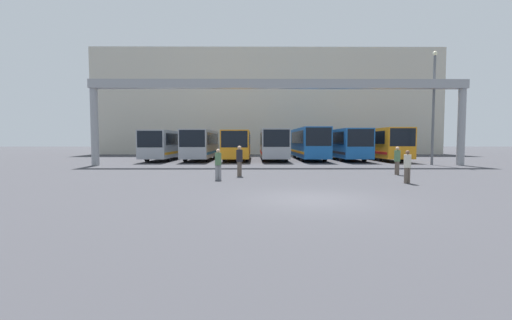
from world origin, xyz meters
TOP-DOWN VIEW (x-y plane):
  - ground_plane at (0.00, 0.00)m, footprint 200.00×200.00m
  - building_backdrop at (0.00, 43.84)m, footprint 51.17×12.00m
  - overhead_gantry at (0.00, 16.08)m, footprint 30.39×0.80m
  - bus_slot_0 at (-11.21, 24.28)m, footprint 2.47×11.52m
  - bus_slot_1 at (-7.47, 23.76)m, footprint 2.52×10.48m
  - bus_slot_2 at (-3.74, 24.18)m, footprint 2.59×11.33m
  - bus_slot_3 at (0.00, 24.02)m, footprint 2.56×11.01m
  - bus_slot_4 at (3.74, 24.14)m, footprint 2.52×11.25m
  - bus_slot_5 at (7.47, 24.07)m, footprint 2.60×11.10m
  - bus_slot_6 at (11.21, 24.63)m, footprint 2.53×12.22m
  - pedestrian_mid_left at (-2.82, 7.67)m, footprint 0.36×0.36m
  - pedestrian_near_left at (6.50, 8.43)m, footprint 0.35×0.35m
  - pedestrian_near_right at (5.30, 4.40)m, footprint 0.33×0.33m
  - pedestrian_far_center at (-3.84, 5.93)m, footprint 0.33×0.33m
  - lamp_post at (12.77, 16.47)m, footprint 0.36×0.36m

SIDE VIEW (x-z plane):
  - ground_plane at x=0.00m, z-range 0.00..0.00m
  - pedestrian_near_right at x=5.30m, z-range 0.05..1.62m
  - pedestrian_far_center at x=-3.84m, z-range 0.05..1.65m
  - pedestrian_near_left at x=6.50m, z-range 0.05..1.72m
  - pedestrian_mid_left at x=-2.82m, z-range 0.05..1.79m
  - bus_slot_0 at x=-11.21m, z-range 0.23..3.22m
  - bus_slot_2 at x=-3.74m, z-range 0.23..3.22m
  - bus_slot_1 at x=-7.47m, z-range 0.23..3.30m
  - bus_slot_3 at x=0.00m, z-range 0.24..3.34m
  - bus_slot_5 at x=7.47m, z-range 0.24..3.39m
  - bus_slot_6 at x=11.21m, z-range 0.25..3.47m
  - bus_slot_4 at x=3.74m, z-range 0.25..3.53m
  - lamp_post at x=12.77m, z-range 0.37..9.67m
  - overhead_gantry at x=0.00m, z-range 2.39..9.30m
  - building_backdrop at x=0.00m, z-range 0.00..15.40m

